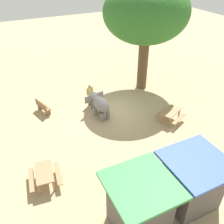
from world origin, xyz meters
TOP-DOWN VIEW (x-y plane):
  - ground_plane at (0.00, 0.00)m, footprint 60.00×60.00m
  - elephant at (0.78, 0.05)m, footprint 1.42×2.14m
  - person_handler at (0.84, -1.50)m, footprint 0.51×0.32m
  - shade_tree_main at (-3.94, -2.26)m, footprint 6.21×5.69m
  - wooden_bench at (4.15, -1.97)m, footprint 0.78×1.46m
  - picnic_table_near at (-3.12, 2.66)m, footprint 1.97×1.96m
  - picnic_table_far at (5.44, 4.24)m, footprint 1.65×1.67m
  - market_stall_blue at (-0.04, 8.06)m, footprint 2.50×2.50m
  - market_stall_green at (2.56, 8.06)m, footprint 2.50×2.50m

SIDE VIEW (x-z plane):
  - ground_plane at x=0.00m, z-range 0.00..0.00m
  - wooden_bench at x=4.15m, z-range 0.03..0.91m
  - picnic_table_near at x=-3.12m, z-range 0.20..0.98m
  - picnic_table_far at x=5.44m, z-range 0.20..0.98m
  - elephant at x=0.78m, z-range 0.20..1.67m
  - person_handler at x=0.84m, z-range 0.14..1.76m
  - market_stall_blue at x=-0.04m, z-range -0.12..2.40m
  - market_stall_green at x=2.56m, z-range -0.12..2.40m
  - shade_tree_main at x=-3.94m, z-range 1.76..9.81m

